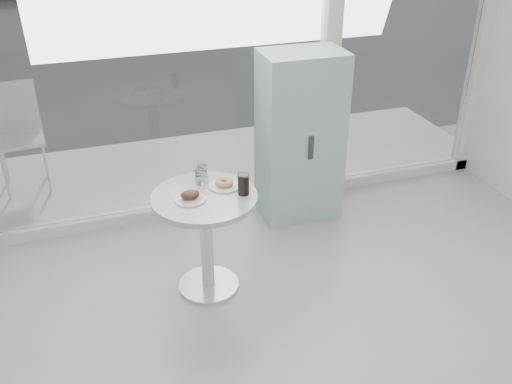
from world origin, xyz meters
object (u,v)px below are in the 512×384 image
object	(u,v)px
patio_chair	(18,129)
water_tumbler_a	(200,177)
main_table	(206,223)
plate_donut	(224,184)
cola_glass	(243,184)
water_tumbler_b	(203,173)
mint_cabinet	(300,137)
plate_fritter	(191,196)

from	to	relation	value
patio_chair	water_tumbler_a	size ratio (longest dim) A/B	9.17
main_table	plate_donut	xyz separation A→B (m)	(0.16, 0.08, 0.24)
main_table	cola_glass	distance (m)	0.39
plate_donut	water_tumbler_b	bearing A→B (deg)	126.12
mint_cabinet	plate_donut	distance (m)	1.13
main_table	water_tumbler_a	bearing A→B (deg)	84.77
plate_fritter	cola_glass	bearing A→B (deg)	-5.31
water_tumbler_b	water_tumbler_a	bearing A→B (deg)	-121.76
plate_fritter	plate_donut	world-z (taller)	plate_fritter
plate_donut	cola_glass	world-z (taller)	cola_glass
patio_chair	cola_glass	bearing A→B (deg)	-58.17
mint_cabinet	cola_glass	bearing A→B (deg)	-130.74
mint_cabinet	plate_donut	world-z (taller)	mint_cabinet
patio_chair	water_tumbler_a	world-z (taller)	patio_chair
main_table	patio_chair	size ratio (longest dim) A/B	0.79
mint_cabinet	plate_fritter	bearing A→B (deg)	-142.62
water_tumbler_b	cola_glass	bearing A→B (deg)	-54.86
plate_donut	water_tumbler_b	distance (m)	0.19
patio_chair	main_table	bearing A→B (deg)	-62.30
mint_cabinet	water_tumbler_b	size ratio (longest dim) A/B	12.96
plate_fritter	cola_glass	xyz separation A→B (m)	(0.36, -0.03, 0.05)
main_table	water_tumbler_a	xyz separation A→B (m)	(0.02, 0.18, 0.27)
main_table	patio_chair	world-z (taller)	patio_chair
plate_fritter	patio_chair	bearing A→B (deg)	119.46
mint_cabinet	cola_glass	xyz separation A→B (m)	(-0.77, -0.87, 0.12)
cola_glass	plate_fritter	bearing A→B (deg)	174.69
plate_fritter	water_tumbler_b	xyz separation A→B (m)	(0.15, 0.26, 0.02)
mint_cabinet	cola_glass	world-z (taller)	mint_cabinet
plate_fritter	water_tumbler_a	bearing A→B (deg)	61.36
mint_cabinet	plate_donut	bearing A→B (deg)	-139.12
plate_fritter	water_tumbler_b	bearing A→B (deg)	60.71
mint_cabinet	patio_chair	distance (m)	2.60
main_table	plate_fritter	distance (m)	0.27
plate_donut	main_table	bearing A→B (deg)	-154.11
mint_cabinet	plate_fritter	xyz separation A→B (m)	(-1.12, -0.83, 0.07)
main_table	water_tumbler_b	distance (m)	0.36
mint_cabinet	water_tumbler_b	distance (m)	1.13
water_tumbler_a	main_table	bearing A→B (deg)	-95.23
plate_fritter	plate_donut	xyz separation A→B (m)	(0.26, 0.11, -0.01)
water_tumbler_a	cola_glass	distance (m)	0.34
plate_donut	cola_glass	distance (m)	0.18
cola_glass	main_table	bearing A→B (deg)	166.60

